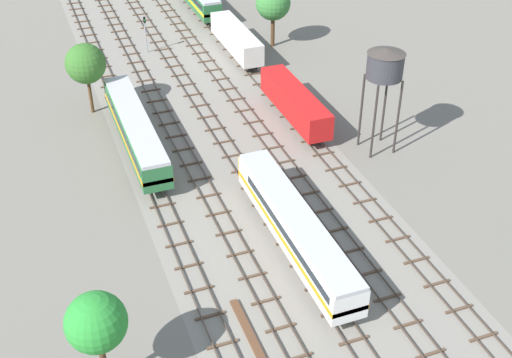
{
  "coord_description": "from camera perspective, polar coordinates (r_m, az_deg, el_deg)",
  "views": [
    {
      "loc": [
        -18.17,
        -17.76,
        36.24
      ],
      "look_at": [
        0.0,
        30.59,
        1.5
      ],
      "focal_mm": 46.15,
      "sensor_mm": 36.0,
      "label": 1
    }
  ],
  "objects": [
    {
      "name": "lineside_tree_3",
      "position": [
        43.26,
        -13.69,
        -12.03
      ],
      "size": [
        4.0,
        4.0,
        7.87
      ],
      "color": "#4C331E",
      "rests_on": "ground"
    },
    {
      "name": "track_centre_left",
      "position": [
        84.99,
        -6.35,
        8.57
      ],
      "size": [
        2.4,
        126.0,
        0.29
      ],
      "color": "#47382D",
      "rests_on": "ground"
    },
    {
      "name": "freight_boxcar_centre_right_midfar",
      "position": [
        90.91,
        -1.73,
        12.09
      ],
      "size": [
        2.87,
        14.0,
        3.6
      ],
      "color": "beige",
      "rests_on": "ground"
    },
    {
      "name": "spare_rail_bundle",
      "position": [
        48.37,
        0.01,
        -14.39
      ],
      "size": [
        0.6,
        10.0,
        0.24
      ],
      "primitive_type": "cube",
      "color": "brown",
      "rests_on": "ground"
    },
    {
      "name": "lineside_tree_0",
      "position": [
        76.69,
        -14.56,
        9.64
      ],
      "size": [
        4.54,
        4.54,
        8.36
      ],
      "color": "#4C331E",
      "rests_on": "ground"
    },
    {
      "name": "freight_boxcar_centre_right_near",
      "position": [
        73.98,
        3.39,
        6.68
      ],
      "size": [
        2.87,
        14.0,
        3.6
      ],
      "color": "red",
      "rests_on": "ground"
    },
    {
      "name": "track_far_left",
      "position": [
        83.53,
        -12.34,
        7.5
      ],
      "size": [
        2.4,
        126.0,
        0.29
      ],
      "color": "#47382D",
      "rests_on": "ground"
    },
    {
      "name": "water_tower",
      "position": [
        66.61,
        11.13,
        9.63
      ],
      "size": [
        3.82,
        3.82,
        11.3
      ],
      "color": "#2D2826",
      "rests_on": "ground"
    },
    {
      "name": "track_centre",
      "position": [
        86.06,
        -3.43,
        9.06
      ],
      "size": [
        2.4,
        126.0,
        0.29
      ],
      "color": "#47382D",
      "rests_on": "ground"
    },
    {
      "name": "ground_plane",
      "position": [
        84.17,
        -6.16,
        8.22
      ],
      "size": [
        480.0,
        480.0,
        0.0
      ],
      "primitive_type": "plane",
      "color": "slate"
    },
    {
      "name": "lineside_tree_1",
      "position": [
        92.74,
        1.49,
        15.01
      ],
      "size": [
        4.81,
        4.81,
        8.65
      ],
      "color": "#4C331E",
      "rests_on": "ground"
    },
    {
      "name": "diesel_railcar_far_left_mid",
      "position": [
        69.43,
        -10.42,
        4.34
      ],
      "size": [
        2.96,
        20.5,
        3.8
      ],
      "color": "#286638",
      "rests_on": "ground"
    },
    {
      "name": "signal_post_nearest",
      "position": [
        92.68,
        -9.58,
        12.66
      ],
      "size": [
        0.28,
        0.47,
        5.22
      ],
      "color": "gray",
      "rests_on": "ground"
    },
    {
      "name": "diesel_railcar_centre_left_nearest",
      "position": [
        54.68,
        3.43,
        -4.12
      ],
      "size": [
        2.96,
        20.5,
        3.8
      ],
      "color": "white",
      "rests_on": "ground"
    },
    {
      "name": "track_left",
      "position": [
        84.14,
        -9.32,
        8.05
      ],
      "size": [
        2.4,
        126.0,
        0.29
      ],
      "color": "#47382D",
      "rests_on": "ground"
    },
    {
      "name": "track_centre_right",
      "position": [
        87.35,
        -0.58,
        9.51
      ],
      "size": [
        2.4,
        126.0,
        0.29
      ],
      "color": "#47382D",
      "rests_on": "ground"
    },
    {
      "name": "ballast_bed",
      "position": [
        84.16,
        -6.16,
        8.22
      ],
      "size": [
        21.98,
        176.0,
        0.01
      ],
      "primitive_type": "cube",
      "color": "gray",
      "rests_on": "ground"
    }
  ]
}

